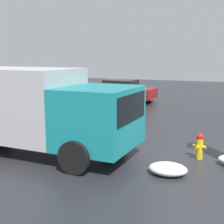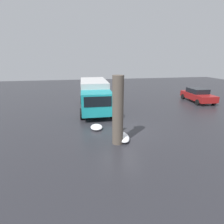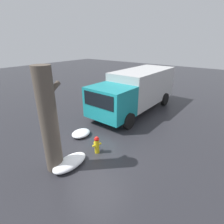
% 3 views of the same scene
% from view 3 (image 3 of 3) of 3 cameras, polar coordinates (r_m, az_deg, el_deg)
% --- Properties ---
extents(ground_plane, '(60.00, 60.00, 0.00)m').
position_cam_3_polar(ground_plane, '(7.84, -4.88, -12.99)').
color(ground_plane, '#28282D').
extents(fire_hydrant, '(0.41, 0.31, 0.78)m').
position_cam_3_polar(fire_hydrant, '(7.62, -5.00, -10.50)').
color(fire_hydrant, yellow).
rests_on(fire_hydrant, ground_plane).
extents(tree_trunk, '(0.93, 0.61, 3.85)m').
position_cam_3_polar(tree_trunk, '(6.37, -19.85, -3.05)').
color(tree_trunk, brown).
rests_on(tree_trunk, ground_plane).
extents(delivery_truck, '(7.37, 2.82, 2.66)m').
position_cam_3_polar(delivery_truck, '(12.03, 8.01, 7.44)').
color(delivery_truck, teal).
rests_on(delivery_truck, ground_plane).
extents(snow_pile_by_hydrant, '(1.49, 0.77, 0.34)m').
position_cam_3_polar(snow_pile_by_hydrant, '(7.19, -13.59, -15.71)').
color(snow_pile_by_hydrant, white).
rests_on(snow_pile_by_hydrant, ground_plane).
extents(snow_pile_curbside, '(1.01, 0.80, 0.30)m').
position_cam_3_polar(snow_pile_curbside, '(9.08, -10.09, -6.85)').
color(snow_pile_curbside, white).
rests_on(snow_pile_curbside, ground_plane).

